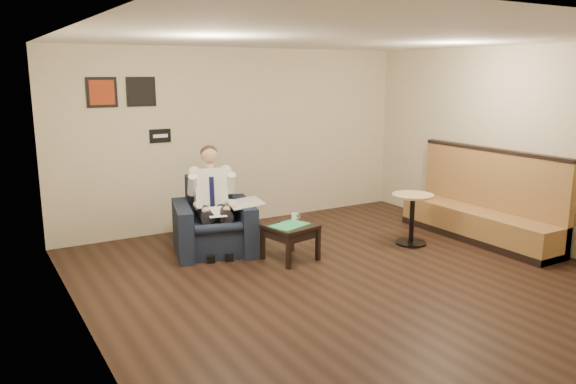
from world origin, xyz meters
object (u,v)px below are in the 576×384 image
seated_man (215,205)px  side_table (290,242)px  armchair (214,216)px  cafe_table (412,219)px  green_folder (289,225)px  coffee_mug (294,217)px  banquette (480,196)px  smartphone (285,221)px

seated_man → side_table: bearing=-28.4°
armchair → side_table: 1.13m
cafe_table → armchair: bearing=156.5°
side_table → green_folder: bearing=-135.2°
seated_man → coffee_mug: 1.08m
coffee_mug → banquette: size_ratio=0.04×
banquette → side_table: bearing=168.0°
side_table → banquette: banquette is taller
side_table → green_folder: green_folder is taller
armchair → coffee_mug: size_ratio=10.38×
coffee_mug → cafe_table: (1.69, -0.45, -0.16)m
coffee_mug → smartphone: size_ratio=0.68×
seated_man → banquette: 3.85m
armchair → seated_man: seated_man is taller
side_table → coffee_mug: coffee_mug is taller
armchair → cafe_table: bearing=-8.9°
green_folder → smartphone: green_folder is taller
smartphone → banquette: size_ratio=0.06×
armchair → smartphone: size_ratio=7.04×
side_table → armchair: bearing=131.0°
armchair → green_folder: size_ratio=2.19×
seated_man → green_folder: (0.73, -0.73, -0.21)m
seated_man → armchair: bearing=90.0°
smartphone → cafe_table: cafe_table is taller
seated_man → banquette: size_ratio=0.54×
seated_man → coffee_mug: bearing=-16.1°
armchair → banquette: 3.87m
coffee_mug → banquette: bearing=-15.9°
armchair → banquette: size_ratio=0.40×
coffee_mug → green_folder: bearing=-135.2°
coffee_mug → smartphone: 0.15m
cafe_table → side_table: bearing=171.1°
green_folder → armchair: bearing=129.0°
banquette → smartphone: bearing=164.5°
smartphone → cafe_table: 1.90m
seated_man → banquette: bearing=-5.4°
side_table → green_folder: 0.25m
seated_man → green_folder: bearing=-30.5°
seated_man → banquette: seated_man is taller
smartphone → banquette: banquette is taller
banquette → cafe_table: bearing=162.3°
seated_man → coffee_mug: seated_man is taller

